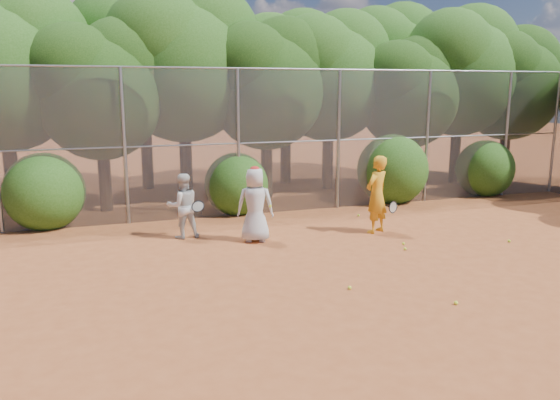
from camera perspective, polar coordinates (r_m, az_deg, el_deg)
name	(u,v)px	position (r m, az deg, el deg)	size (l,w,h in m)	color
ground	(375,281)	(10.30, 9.93, -8.30)	(80.00, 80.00, 0.00)	#964721
fence_back	(269,141)	(15.24, -1.15, 6.23)	(20.05, 0.09, 4.03)	gray
tree_1	(3,63)	(17.14, -26.96, 12.67)	(4.64, 4.03, 6.35)	black
tree_2	(101,84)	(16.28, -18.23, 11.41)	(3.99, 3.47, 5.47)	black
tree_3	(184,58)	(17.54, -9.99, 14.43)	(4.89, 4.26, 6.70)	black
tree_4	(267,79)	(17.51, -1.32, 12.51)	(4.19, 3.64, 5.73)	black
tree_5	(330,71)	(19.16, 5.28, 13.25)	(4.51, 3.92, 6.17)	black
tree_6	(409,89)	(19.44, 13.34, 11.26)	(3.86, 3.36, 5.29)	black
tree_7	(461,66)	(21.38, 18.42, 13.17)	(4.77, 4.14, 6.53)	black
tree_8	(511,79)	(22.39, 22.97, 11.57)	(4.25, 3.70, 5.82)	black
tree_10	(144,54)	(19.61, -14.04, 14.62)	(5.15, 4.48, 7.06)	black
tree_11	(287,69)	(20.28, 0.73, 13.53)	(4.64, 4.03, 6.35)	black
tree_12	(389,62)	(22.74, 11.28, 13.98)	(5.02, 4.37, 6.88)	black
bush_0	(44,188)	(15.00, -23.42, 1.14)	(2.00, 2.00, 2.00)	#224C13
bush_1	(236,181)	(15.43, -4.59, 1.95)	(1.80, 1.80, 1.80)	#224C13
bush_2	(392,166)	(17.31, 11.67, 3.47)	(2.20, 2.20, 2.20)	#224C13
bush_3	(485,166)	(19.34, 20.64, 3.34)	(1.90, 1.90, 1.90)	#224C13
player_yellow	(377,195)	(13.43, 10.08, 0.57)	(0.91, 0.72, 1.90)	orange
player_teen	(255,204)	(12.48, -2.61, -0.46)	(0.97, 0.78, 1.75)	silver
player_white	(183,206)	(12.99, -10.10, -0.61)	(0.87, 0.77, 1.54)	silver
ball_0	(405,249)	(12.27, 12.93, -4.99)	(0.07, 0.07, 0.07)	#D2EF2B
ball_1	(404,243)	(12.67, 12.78, -4.45)	(0.07, 0.07, 0.07)	#D2EF2B
ball_2	(456,303)	(9.51, 17.91, -10.19)	(0.07, 0.07, 0.07)	#D2EF2B
ball_3	(509,241)	(13.62, 22.83, -3.97)	(0.07, 0.07, 0.07)	#D2EF2B
ball_4	(350,288)	(9.78, 7.28, -9.08)	(0.07, 0.07, 0.07)	#D2EF2B
ball_5	(359,215)	(15.23, 8.21, -1.59)	(0.07, 0.07, 0.07)	#D2EF2B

